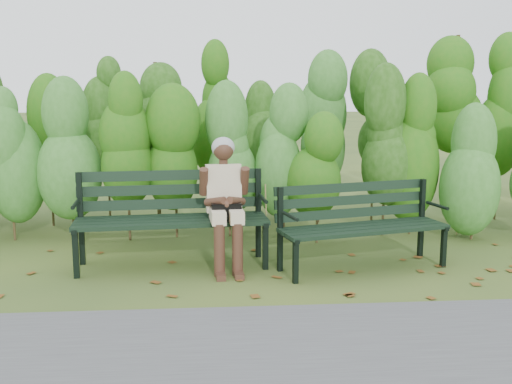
{
  "coord_description": "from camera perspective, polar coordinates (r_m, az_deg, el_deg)",
  "views": [
    {
      "loc": [
        -0.46,
        -5.64,
        1.8
      ],
      "look_at": [
        0.0,
        0.35,
        0.75
      ],
      "focal_mm": 42.0,
      "sensor_mm": 36.0,
      "label": 1
    }
  ],
  "objects": [
    {
      "name": "hedge_band",
      "position": [
        7.53,
        -0.89,
        5.78
      ],
      "size": [
        11.04,
        1.67,
        2.42
      ],
      "color": "#47381E",
      "rests_on": "ground"
    },
    {
      "name": "seated_woman",
      "position": [
        5.97,
        -2.98,
        -0.22
      ],
      "size": [
        0.51,
        0.75,
        1.31
      ],
      "color": "beige",
      "rests_on": "ground"
    },
    {
      "name": "leaf_litter",
      "position": [
        5.89,
        2.32,
        -7.85
      ],
      "size": [
        5.57,
        1.98,
        0.01
      ],
      "color": "brown",
      "rests_on": "ground"
    },
    {
      "name": "bench_right",
      "position": [
        6.11,
        9.81,
        -2.52
      ],
      "size": [
        1.78,
        0.95,
        0.85
      ],
      "color": "black",
      "rests_on": "ground"
    },
    {
      "name": "ground",
      "position": [
        5.93,
        0.26,
        -7.74
      ],
      "size": [
        80.0,
        80.0,
        0.0
      ],
      "primitive_type": "plane",
      "color": "#314721"
    },
    {
      "name": "bench_left",
      "position": [
        6.16,
        -8.05,
        -1.74
      ],
      "size": [
        1.96,
        0.77,
        0.96
      ],
      "color": "black",
      "rests_on": "ground"
    },
    {
      "name": "footpath",
      "position": [
        3.9,
        3.04,
        -17.45
      ],
      "size": [
        60.0,
        2.5,
        0.01
      ],
      "primitive_type": "cube",
      "color": "#474749",
      "rests_on": "ground"
    }
  ]
}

